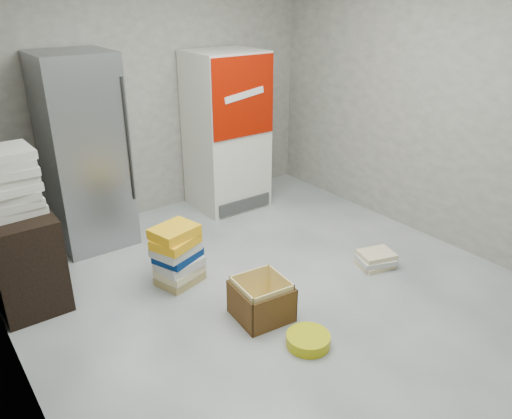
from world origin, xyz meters
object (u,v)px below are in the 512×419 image
at_px(steel_fridge, 84,153).
at_px(wood_shelf, 23,257).
at_px(phonebook_stack_main, 177,255).
at_px(cardboard_box, 261,302).
at_px(coke_cooler, 226,131).

height_order(steel_fridge, wood_shelf, steel_fridge).
bearing_deg(phonebook_stack_main, wood_shelf, 135.66).
height_order(phonebook_stack_main, cardboard_box, phonebook_stack_main).
distance_m(steel_fridge, cardboard_box, 2.32).
bearing_deg(cardboard_box, wood_shelf, 141.59).
xyz_separation_m(wood_shelf, cardboard_box, (1.42, -1.36, -0.26)).
bearing_deg(phonebook_stack_main, cardboard_box, -90.69).
xyz_separation_m(phonebook_stack_main, cardboard_box, (0.29, -0.84, -0.14)).
relative_size(steel_fridge, coke_cooler, 1.06).
bearing_deg(steel_fridge, wood_shelf, -138.69).
bearing_deg(wood_shelf, cardboard_box, -43.69).
xyz_separation_m(coke_cooler, phonebook_stack_main, (-1.34, -1.25, -0.63)).
bearing_deg(coke_cooler, steel_fridge, 179.82).
height_order(steel_fridge, phonebook_stack_main, steel_fridge).
bearing_deg(cardboard_box, phonebook_stack_main, 114.29).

